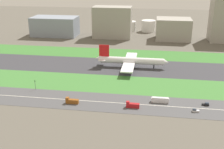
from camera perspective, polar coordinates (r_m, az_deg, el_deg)
ground_plane at (r=255.68m, az=-0.61°, el=1.69°), size 800.00×800.00×0.00m
runway at (r=255.66m, az=-0.61°, el=1.70°), size 280.00×46.00×0.10m
grass_median_north at (r=294.32m, az=0.66°, el=4.25°), size 280.00×36.00×0.10m
grass_median_south at (r=217.87m, az=-2.32°, el=-1.76°), size 280.00×36.00×0.10m
highway at (r=189.30m, az=-4.14°, el=-5.41°), size 280.00×28.00×0.10m
highway_centerline at (r=189.28m, az=-4.14°, el=-5.39°), size 266.00×0.50×0.01m
airliner at (r=251.54m, az=3.66°, el=2.82°), size 65.00×56.00×19.70m
bus_0 at (r=189.14m, az=9.69°, el=-5.10°), size 11.60×2.50×3.50m
truck_1 at (r=180.45m, az=4.14°, el=-6.21°), size 8.40×2.50×4.00m
car_2 at (r=182.59m, az=16.49°, el=-7.00°), size 4.40×1.80×2.00m
car_0 at (r=192.75m, az=18.45°, el=-5.71°), size 4.40×1.80×2.00m
truck_2 at (r=187.15m, az=-8.14°, el=-5.34°), size 8.40×2.50×4.00m
traffic_light at (r=212.35m, az=-15.28°, el=-1.89°), size 0.36×0.50×7.20m
terminal_building at (r=382.09m, az=-11.45°, el=9.54°), size 58.58×31.81×24.41m
hangar_building at (r=362.24m, az=0.08°, el=10.52°), size 47.91×25.21×38.95m
office_tower at (r=360.38m, az=12.28°, el=8.96°), size 41.95×31.83×26.07m
fuel_tank_west at (r=406.41m, az=3.67°, el=9.76°), size 16.98×16.98×13.39m
fuel_tank_centre at (r=404.88m, az=7.36°, el=9.74°), size 19.59×19.59×15.44m
fuel_tank_east at (r=405.35m, az=11.93°, el=9.59°), size 20.62×20.62×17.03m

